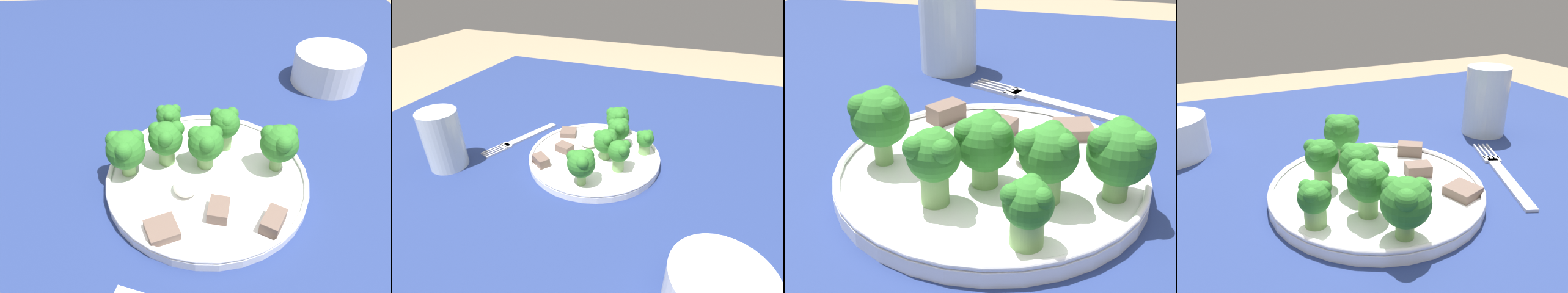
# 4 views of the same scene
# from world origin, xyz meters

# --- Properties ---
(table) EXTENTS (1.27, 1.14, 0.71)m
(table) POSITION_xyz_m (0.00, 0.00, 0.63)
(table) COLOR navy
(table) RESTS_ON ground_plane
(dinner_plate) EXTENTS (0.26, 0.26, 0.02)m
(dinner_plate) POSITION_xyz_m (0.06, 0.04, 0.72)
(dinner_plate) COLOR white
(dinner_plate) RESTS_ON table
(fork) EXTENTS (0.09, 0.18, 0.00)m
(fork) POSITION_xyz_m (0.24, 0.02, 0.72)
(fork) COLOR silver
(fork) RESTS_ON table
(drinking_glass) EXTENTS (0.07, 0.07, 0.11)m
(drinking_glass) POSITION_xyz_m (0.31, 0.15, 0.76)
(drinking_glass) COLOR silver
(drinking_glass) RESTS_ON table
(broccoli_floret_near_rim_left) EXTENTS (0.05, 0.05, 0.06)m
(broccoli_floret_near_rim_left) POSITION_xyz_m (0.03, 0.04, 0.76)
(broccoli_floret_near_rim_left) COLOR #709E56
(broccoli_floret_near_rim_left) RESTS_ON dinner_plate
(broccoli_floret_center_left) EXTENTS (0.05, 0.04, 0.06)m
(broccoli_floret_center_left) POSITION_xyz_m (0.02, -0.01, 0.76)
(broccoli_floret_center_left) COLOR #709E56
(broccoli_floret_center_left) RESTS_ON dinner_plate
(broccoli_floret_back_left) EXTENTS (0.04, 0.04, 0.06)m
(broccoli_floret_back_left) POSITION_xyz_m (-0.00, 0.06, 0.76)
(broccoli_floret_back_left) COLOR #709E56
(broccoli_floret_back_left) RESTS_ON dinner_plate
(broccoli_floret_front_left) EXTENTS (0.03, 0.03, 0.05)m
(broccoli_floret_front_left) POSITION_xyz_m (-0.03, -0.01, 0.76)
(broccoli_floret_front_left) COLOR #709E56
(broccoli_floret_front_left) RESTS_ON dinner_plate
(broccoli_floret_center_back) EXTENTS (0.05, 0.05, 0.07)m
(broccoli_floret_center_back) POSITION_xyz_m (0.05, 0.13, 0.77)
(broccoli_floret_center_back) COLOR #709E56
(broccoli_floret_center_back) RESTS_ON dinner_plate
(broccoli_floret_mid_cluster) EXTENTS (0.05, 0.05, 0.06)m
(broccoli_floret_mid_cluster) POSITION_xyz_m (0.04, -0.06, 0.76)
(broccoli_floret_mid_cluster) COLOR #709E56
(broccoli_floret_mid_cluster) RESTS_ON dinner_plate
(meat_slice_front_slice) EXTENTS (0.04, 0.04, 0.02)m
(meat_slice_front_slice) POSITION_xyz_m (0.14, 0.10, 0.73)
(meat_slice_front_slice) COLOR brown
(meat_slice_front_slice) RESTS_ON dinner_plate
(meat_slice_middle_slice) EXTENTS (0.04, 0.03, 0.02)m
(meat_slice_middle_slice) POSITION_xyz_m (0.12, 0.04, 0.73)
(meat_slice_middle_slice) COLOR brown
(meat_slice_middle_slice) RESTS_ON dinner_plate
(meat_slice_rear_slice) EXTENTS (0.04, 0.04, 0.01)m
(meat_slice_rear_slice) POSITION_xyz_m (0.14, -0.02, 0.73)
(meat_slice_rear_slice) COLOR brown
(meat_slice_rear_slice) RESTS_ON dinner_plate
(sauce_dollop) EXTENTS (0.03, 0.03, 0.02)m
(sauce_dollop) POSITION_xyz_m (0.08, 0.01, 0.73)
(sauce_dollop) COLOR silver
(sauce_dollop) RESTS_ON dinner_plate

